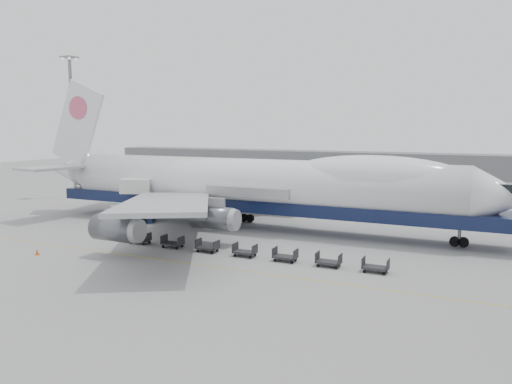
% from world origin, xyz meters
% --- Properties ---
extents(ground, '(260.00, 260.00, 0.00)m').
position_xyz_m(ground, '(0.00, 0.00, 0.00)').
color(ground, gray).
rests_on(ground, ground).
extents(apron_line, '(60.00, 0.15, 0.01)m').
position_xyz_m(apron_line, '(0.00, -6.00, 0.01)').
color(apron_line, gold).
rests_on(apron_line, ground).
extents(hangar, '(110.00, 8.00, 7.00)m').
position_xyz_m(hangar, '(-10.00, 70.00, 3.50)').
color(hangar, slate).
rests_on(hangar, ground).
extents(floodlight_mast, '(2.40, 2.40, 25.43)m').
position_xyz_m(floodlight_mast, '(-42.00, 24.00, 14.27)').
color(floodlight_mast, slate).
rests_on(floodlight_mast, ground).
extents(airliner, '(67.00, 55.30, 19.98)m').
position_xyz_m(airliner, '(0.64, 12.00, 5.62)').
color(airliner, white).
rests_on(airliner, ground).
extents(catering_truck, '(4.89, 4.16, 5.97)m').
position_xyz_m(catering_truck, '(-15.58, 8.52, 3.42)').
color(catering_truck, '#18254A').
rests_on(catering_truck, ground).
extents(traffic_cone, '(0.43, 0.43, 0.63)m').
position_xyz_m(traffic_cone, '(-13.89, -9.82, 0.30)').
color(traffic_cone, '#E04F0B').
rests_on(traffic_cone, ground).
extents(dolly_0, '(2.30, 1.35, 1.30)m').
position_xyz_m(dolly_0, '(-7.43, -1.44, 0.53)').
color(dolly_0, '#2D2D30').
rests_on(dolly_0, ground).
extents(dolly_1, '(2.30, 1.35, 1.30)m').
position_xyz_m(dolly_1, '(-3.08, -1.44, 0.53)').
color(dolly_1, '#2D2D30').
rests_on(dolly_1, ground).
extents(dolly_2, '(2.30, 1.35, 1.30)m').
position_xyz_m(dolly_2, '(1.28, -1.44, 0.53)').
color(dolly_2, '#2D2D30').
rests_on(dolly_2, ground).
extents(dolly_3, '(2.30, 1.35, 1.30)m').
position_xyz_m(dolly_3, '(5.63, -1.44, 0.53)').
color(dolly_3, '#2D2D30').
rests_on(dolly_3, ground).
extents(dolly_4, '(2.30, 1.35, 1.30)m').
position_xyz_m(dolly_4, '(9.99, -1.44, 0.53)').
color(dolly_4, '#2D2D30').
rests_on(dolly_4, ground).
extents(dolly_5, '(2.30, 1.35, 1.30)m').
position_xyz_m(dolly_5, '(14.35, -1.44, 0.53)').
color(dolly_5, '#2D2D30').
rests_on(dolly_5, ground).
extents(dolly_6, '(2.30, 1.35, 1.30)m').
position_xyz_m(dolly_6, '(18.70, -1.44, 0.53)').
color(dolly_6, '#2D2D30').
rests_on(dolly_6, ground).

